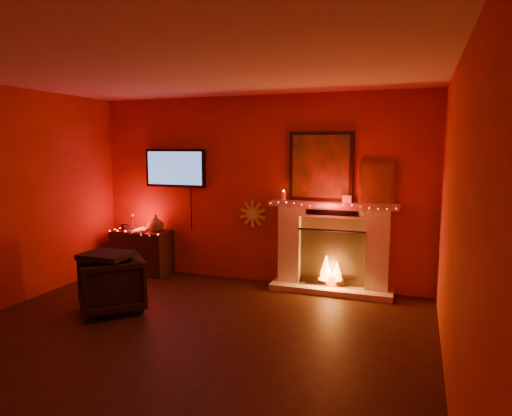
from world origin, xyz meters
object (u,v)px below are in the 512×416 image
Objects in this scene: fireplace at (332,239)px; console_table at (143,250)px; sunburst_clock at (253,214)px; tv at (175,168)px; armchair at (111,284)px.

fireplace is 2.97m from console_table.
sunburst_clock is at bearing 175.63° from fireplace.
console_table is (-1.75, -0.22, -0.62)m from sunburst_clock.
sunburst_clock is at bearing 1.24° from tv.
tv is at bearing 138.68° from armchair.
fireplace is 1.23m from sunburst_clock.
fireplace is at bearing 2.50° from console_table.
fireplace is 1.76× the size of tv.
fireplace is 5.45× the size of sunburst_clock.
tv is 2.20m from armchair.
fireplace is 2.32× the size of console_table.
console_table is (-2.94, -0.13, -0.35)m from fireplace.
console_table is at bearing -177.50° from fireplace.
armchair is at bearing -122.91° from sunburst_clock.
sunburst_clock is at bearing 102.90° from armchair.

